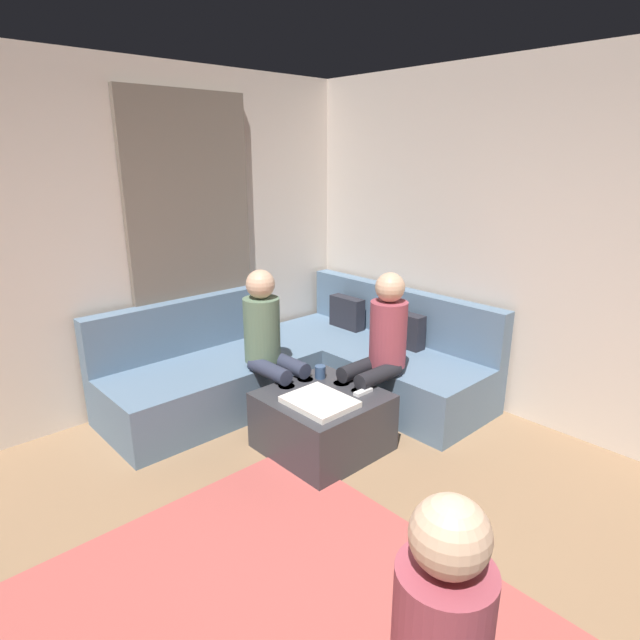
{
  "coord_description": "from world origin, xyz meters",
  "views": [
    {
      "loc": [
        1.09,
        -0.88,
        2.02
      ],
      "look_at": [
        -1.63,
        1.63,
        0.85
      ],
      "focal_mm": 29.56,
      "sensor_mm": 36.0,
      "label": 1
    }
  ],
  "objects_px": {
    "sectional_couch": "(306,365)",
    "person_on_couch_side": "(270,342)",
    "coffee_mug": "(320,372)",
    "game_remote": "(363,392)",
    "person_on_couch_back": "(379,346)",
    "ottoman": "(323,421)"
  },
  "relations": [
    {
      "from": "ottoman",
      "to": "person_on_couch_back",
      "type": "bearing_deg",
      "value": 85.25
    },
    {
      "from": "ottoman",
      "to": "coffee_mug",
      "type": "xyz_separation_m",
      "value": [
        -0.22,
        0.18,
        0.26
      ]
    },
    {
      "from": "game_remote",
      "to": "person_on_couch_side",
      "type": "height_order",
      "value": "person_on_couch_side"
    },
    {
      "from": "person_on_couch_back",
      "to": "person_on_couch_side",
      "type": "bearing_deg",
      "value": 40.92
    },
    {
      "from": "sectional_couch",
      "to": "person_on_couch_side",
      "type": "distance_m",
      "value": 0.63
    },
    {
      "from": "ottoman",
      "to": "coffee_mug",
      "type": "height_order",
      "value": "coffee_mug"
    },
    {
      "from": "coffee_mug",
      "to": "game_remote",
      "type": "relative_size",
      "value": 0.63
    },
    {
      "from": "sectional_couch",
      "to": "person_on_couch_back",
      "type": "xyz_separation_m",
      "value": [
        0.77,
        0.06,
        0.38
      ]
    },
    {
      "from": "sectional_couch",
      "to": "person_on_couch_side",
      "type": "bearing_deg",
      "value": -73.11
    },
    {
      "from": "ottoman",
      "to": "person_on_couch_back",
      "type": "relative_size",
      "value": 0.63
    },
    {
      "from": "coffee_mug",
      "to": "person_on_couch_back",
      "type": "height_order",
      "value": "person_on_couch_back"
    },
    {
      "from": "person_on_couch_back",
      "to": "coffee_mug",
      "type": "bearing_deg",
      "value": 53.24
    },
    {
      "from": "person_on_couch_back",
      "to": "sectional_couch",
      "type": "bearing_deg",
      "value": 4.08
    },
    {
      "from": "sectional_couch",
      "to": "coffee_mug",
      "type": "height_order",
      "value": "sectional_couch"
    },
    {
      "from": "game_remote",
      "to": "person_on_couch_back",
      "type": "relative_size",
      "value": 0.12
    },
    {
      "from": "ottoman",
      "to": "coffee_mug",
      "type": "bearing_deg",
      "value": 140.71
    },
    {
      "from": "game_remote",
      "to": "person_on_couch_back",
      "type": "height_order",
      "value": "person_on_couch_back"
    },
    {
      "from": "game_remote",
      "to": "person_on_couch_side",
      "type": "xyz_separation_m",
      "value": [
        -0.76,
        -0.23,
        0.23
      ]
    },
    {
      "from": "sectional_couch",
      "to": "person_on_couch_side",
      "type": "height_order",
      "value": "person_on_couch_side"
    },
    {
      "from": "ottoman",
      "to": "person_on_couch_back",
      "type": "distance_m",
      "value": 0.7
    },
    {
      "from": "sectional_couch",
      "to": "coffee_mug",
      "type": "xyz_separation_m",
      "value": [
        0.51,
        -0.3,
        0.19
      ]
    },
    {
      "from": "person_on_couch_back",
      "to": "person_on_couch_side",
      "type": "relative_size",
      "value": 1.0
    }
  ]
}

